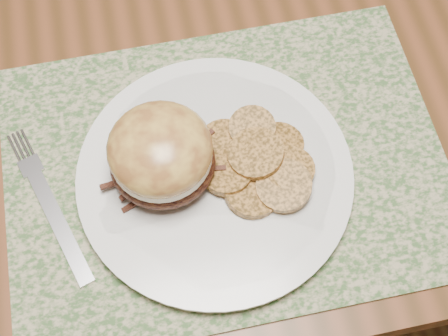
{
  "coord_description": "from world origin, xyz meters",
  "views": [
    {
      "loc": [
        -0.19,
        -0.53,
        1.33
      ],
      "look_at": [
        -0.13,
        -0.27,
        0.79
      ],
      "focal_mm": 50.0,
      "sensor_mm": 36.0,
      "label": 1
    }
  ],
  "objects_px": {
    "dinner_plate": "(215,176)",
    "fork": "(49,203)",
    "dining_table": "(279,7)",
    "pork_sandwich": "(161,155)"
  },
  "relations": [
    {
      "from": "dinner_plate",
      "to": "fork",
      "type": "height_order",
      "value": "dinner_plate"
    },
    {
      "from": "dining_table",
      "to": "fork",
      "type": "distance_m",
      "value": 0.41
    },
    {
      "from": "dining_table",
      "to": "pork_sandwich",
      "type": "distance_m",
      "value": 0.35
    },
    {
      "from": "dining_table",
      "to": "fork",
      "type": "height_order",
      "value": "fork"
    },
    {
      "from": "pork_sandwich",
      "to": "dining_table",
      "type": "bearing_deg",
      "value": 64.99
    },
    {
      "from": "dinner_plate",
      "to": "pork_sandwich",
      "type": "xyz_separation_m",
      "value": [
        -0.05,
        0.01,
        0.05
      ]
    },
    {
      "from": "pork_sandwich",
      "to": "dinner_plate",
      "type": "bearing_deg",
      "value": -1.79
    },
    {
      "from": "dinner_plate",
      "to": "pork_sandwich",
      "type": "relative_size",
      "value": 2.17
    },
    {
      "from": "pork_sandwich",
      "to": "fork",
      "type": "distance_m",
      "value": 0.13
    },
    {
      "from": "dining_table",
      "to": "dinner_plate",
      "type": "xyz_separation_m",
      "value": [
        -0.14,
        -0.27,
        0.09
      ]
    }
  ]
}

